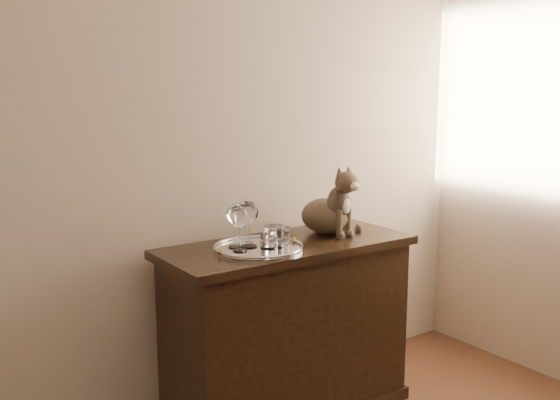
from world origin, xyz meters
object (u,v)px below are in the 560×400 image
(tray, at_px, (259,249))
(wine_glass_b, at_px, (246,222))
(wine_glass_c, at_px, (240,229))
(tumbler_b, at_px, (269,243))
(wine_glass_a, at_px, (235,226))
(wine_glass_d, at_px, (250,224))
(sideboard, at_px, (287,330))
(tumbler_c, at_px, (283,236))
(cat, at_px, (326,199))
(tumbler_a, at_px, (275,236))

(tray, relative_size, wine_glass_b, 2.03)
(wine_glass_c, xyz_separation_m, tumbler_b, (0.09, -0.09, -0.06))
(wine_glass_a, xyz_separation_m, wine_glass_d, (0.06, -0.03, 0.00))
(sideboard, relative_size, wine_glass_d, 5.81)
(tray, distance_m, tumbler_c, 0.13)
(tray, bearing_deg, cat, 10.35)
(tumbler_c, bearing_deg, tumbler_a, -160.73)
(tumbler_a, relative_size, tumbler_c, 1.24)
(sideboard, relative_size, tumbler_a, 12.20)
(tumbler_b, relative_size, tumbler_c, 1.04)
(wine_glass_a, distance_m, wine_glass_b, 0.08)
(wine_glass_d, bearing_deg, tray, -59.80)
(wine_glass_b, xyz_separation_m, tumbler_c, (0.13, -0.11, -0.06))
(cat, bearing_deg, tumbler_b, -165.71)
(sideboard, xyz_separation_m, tray, (-0.18, -0.03, 0.43))
(sideboard, distance_m, wine_glass_a, 0.59)
(tray, height_order, tumbler_b, tumbler_b)
(tumbler_a, bearing_deg, tumbler_c, 19.27)
(tumbler_c, xyz_separation_m, cat, (0.33, 0.09, 0.12))
(sideboard, bearing_deg, cat, 10.93)
(tray, distance_m, wine_glass_b, 0.14)
(wine_glass_b, xyz_separation_m, wine_glass_c, (-0.09, -0.10, -0.00))
(wine_glass_c, bearing_deg, tumbler_b, -46.04)
(wine_glass_c, relative_size, tumbler_c, 2.48)
(sideboard, height_order, tray, tray)
(sideboard, relative_size, tray, 3.00)
(tumbler_b, height_order, tumbler_c, tumbler_b)
(wine_glass_a, relative_size, tumbler_b, 2.38)
(wine_glass_c, relative_size, tumbler_a, 2.00)
(tumbler_b, bearing_deg, cat, 20.85)
(wine_glass_a, height_order, wine_glass_c, same)
(tumbler_c, bearing_deg, wine_glass_c, 176.47)
(wine_glass_c, height_order, tumbler_a, wine_glass_c)
(tumbler_a, relative_size, tumbler_b, 1.19)
(sideboard, height_order, wine_glass_b, wine_glass_b)
(tray, bearing_deg, wine_glass_d, 120.20)
(sideboard, xyz_separation_m, wine_glass_a, (-0.26, 0.04, 0.53))
(tray, distance_m, wine_glass_c, 0.14)
(sideboard, bearing_deg, wine_glass_b, 159.45)
(tray, bearing_deg, wine_glass_b, 93.27)
(wine_glass_a, height_order, cat, cat)
(wine_glass_c, xyz_separation_m, tumbler_a, (0.16, -0.03, -0.05))
(wine_glass_c, bearing_deg, tray, -0.51)
(wine_glass_a, xyz_separation_m, wine_glass_b, (0.07, 0.03, -0.00))
(wine_glass_a, distance_m, tumbler_a, 0.18)
(wine_glass_b, relative_size, cat, 0.57)
(tumbler_a, bearing_deg, wine_glass_b, 117.09)
(wine_glass_d, distance_m, cat, 0.48)
(tray, distance_m, cat, 0.49)
(wine_glass_d, height_order, tumbler_c, wine_glass_d)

